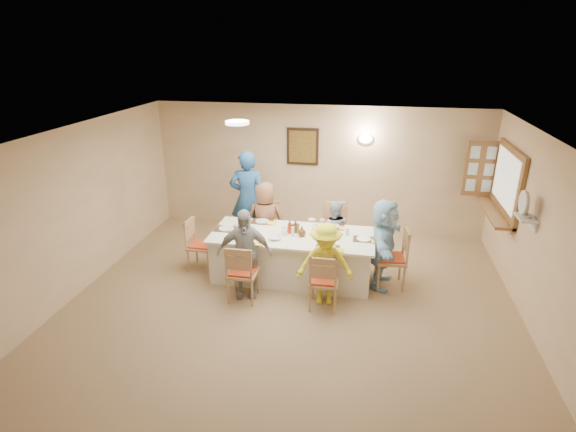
% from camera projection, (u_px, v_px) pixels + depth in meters
% --- Properties ---
extents(ground, '(7.00, 7.00, 0.00)m').
position_uv_depth(ground, '(283.00, 325.00, 6.13)').
color(ground, '#A08358').
extents(room_walls, '(7.00, 7.00, 7.00)m').
position_uv_depth(room_walls, '(283.00, 223.00, 5.58)').
color(room_walls, tan).
rests_on(room_walls, ground).
extents(wall_picture, '(0.62, 0.05, 0.72)m').
position_uv_depth(wall_picture, '(303.00, 147.00, 8.73)').
color(wall_picture, black).
rests_on(wall_picture, room_walls).
extents(wall_sconce, '(0.26, 0.09, 0.18)m').
position_uv_depth(wall_sconce, '(366.00, 139.00, 8.43)').
color(wall_sconce, white).
rests_on(wall_sconce, room_walls).
extents(ceiling_light, '(0.36, 0.36, 0.05)m').
position_uv_depth(ceiling_light, '(237.00, 123.00, 6.77)').
color(ceiling_light, white).
rests_on(ceiling_light, room_walls).
extents(serving_hatch, '(0.06, 1.50, 1.15)m').
position_uv_depth(serving_hatch, '(507.00, 182.00, 7.22)').
color(serving_hatch, brown).
rests_on(serving_hatch, room_walls).
extents(hatch_sill, '(0.30, 1.50, 0.05)m').
position_uv_depth(hatch_sill, '(494.00, 212.00, 7.44)').
color(hatch_sill, brown).
rests_on(hatch_sill, room_walls).
extents(shutter_door, '(0.55, 0.04, 1.00)m').
position_uv_depth(shutter_door, '(481.00, 169.00, 7.96)').
color(shutter_door, brown).
rests_on(shutter_door, room_walls).
extents(fan_shelf, '(0.22, 0.36, 0.03)m').
position_uv_depth(fan_shelf, '(526.00, 218.00, 6.04)').
color(fan_shelf, white).
rests_on(fan_shelf, room_walls).
extents(desk_fan, '(0.30, 0.30, 0.28)m').
position_uv_depth(desk_fan, '(526.00, 207.00, 5.99)').
color(desk_fan, '#A5A5A8').
rests_on(desk_fan, fan_shelf).
extents(dining_table, '(2.59, 1.09, 0.76)m').
position_uv_depth(dining_table, '(292.00, 256.00, 7.26)').
color(dining_table, white).
rests_on(dining_table, ground).
extents(chair_back_left, '(0.48, 0.48, 0.94)m').
position_uv_depth(chair_back_left, '(267.00, 229.00, 8.06)').
color(chair_back_left, tan).
rests_on(chair_back_left, ground).
extents(chair_back_right, '(0.51, 0.51, 1.00)m').
position_uv_depth(chair_back_right, '(334.00, 232.00, 7.84)').
color(chair_back_right, tan).
rests_on(chair_back_right, ground).
extents(chair_front_left, '(0.44, 0.44, 0.92)m').
position_uv_depth(chair_front_left, '(243.00, 271.00, 6.60)').
color(chair_front_left, tan).
rests_on(chair_front_left, ground).
extents(chair_front_right, '(0.43, 0.43, 0.89)m').
position_uv_depth(chair_front_right, '(324.00, 280.00, 6.40)').
color(chair_front_right, tan).
rests_on(chair_front_right, ground).
extents(chair_left_end, '(0.43, 0.43, 0.89)m').
position_uv_depth(chair_left_end, '(201.00, 244.00, 7.50)').
color(chair_left_end, tan).
rests_on(chair_left_end, ground).
extents(chair_right_end, '(0.51, 0.51, 0.98)m').
position_uv_depth(chair_right_end, '(391.00, 258.00, 6.95)').
color(chair_right_end, tan).
rests_on(chair_right_end, ground).
extents(diner_back_left, '(0.72, 0.50, 1.37)m').
position_uv_depth(diner_back_left, '(266.00, 220.00, 7.87)').
color(diner_back_left, brown).
rests_on(diner_back_left, ground).
extents(diner_back_right, '(0.56, 0.44, 1.12)m').
position_uv_depth(diner_back_right, '(334.00, 232.00, 7.71)').
color(diner_back_right, '#ACBAC8').
rests_on(diner_back_right, ground).
extents(diner_front_left, '(0.95, 0.66, 1.39)m').
position_uv_depth(diner_front_left, '(244.00, 253.00, 6.62)').
color(diner_front_left, '#A4A4A4').
rests_on(diner_front_left, ground).
extents(diner_front_right, '(0.93, 0.67, 1.26)m').
position_uv_depth(diner_front_right, '(325.00, 264.00, 6.44)').
color(diner_front_right, yellow).
rests_on(diner_front_right, ground).
extents(diner_right_end, '(1.43, 0.75, 1.43)m').
position_uv_depth(diner_right_end, '(383.00, 244.00, 6.89)').
color(diner_right_end, '#AEDDFC').
rests_on(diner_right_end, ground).
extents(caregiver, '(0.81, 0.66, 1.80)m').
position_uv_depth(caregiver, '(248.00, 198.00, 8.30)').
color(caregiver, '#285A97').
rests_on(caregiver, ground).
extents(placemat_fl, '(0.36, 0.27, 0.01)m').
position_uv_depth(placemat_fl, '(249.00, 242.00, 6.84)').
color(placemat_fl, '#472B19').
rests_on(placemat_fl, dining_table).
extents(plate_fl, '(0.24, 0.24, 0.01)m').
position_uv_depth(plate_fl, '(249.00, 241.00, 6.83)').
color(plate_fl, white).
rests_on(plate_fl, dining_table).
extents(napkin_fl, '(0.14, 0.14, 0.01)m').
position_uv_depth(napkin_fl, '(260.00, 244.00, 6.76)').
color(napkin_fl, yellow).
rests_on(napkin_fl, dining_table).
extents(placemat_fr, '(0.36, 0.27, 0.01)m').
position_uv_depth(placemat_fr, '(327.00, 248.00, 6.63)').
color(placemat_fr, '#472B19').
rests_on(placemat_fr, dining_table).
extents(plate_fr, '(0.24, 0.24, 0.01)m').
position_uv_depth(plate_fr, '(327.00, 248.00, 6.63)').
color(plate_fr, white).
rests_on(plate_fr, dining_table).
extents(napkin_fr, '(0.14, 0.14, 0.01)m').
position_uv_depth(napkin_fr, '(339.00, 250.00, 6.55)').
color(napkin_fr, yellow).
rests_on(napkin_fr, dining_table).
extents(placemat_bl, '(0.37, 0.27, 0.01)m').
position_uv_depth(placemat_bl, '(262.00, 222.00, 7.61)').
color(placemat_bl, '#472B19').
rests_on(placemat_bl, dining_table).
extents(plate_bl, '(0.23, 0.23, 0.01)m').
position_uv_depth(plate_bl, '(262.00, 221.00, 7.60)').
color(plate_bl, white).
rests_on(plate_bl, dining_table).
extents(napkin_bl, '(0.14, 0.14, 0.01)m').
position_uv_depth(napkin_bl, '(272.00, 223.00, 7.53)').
color(napkin_bl, yellow).
rests_on(napkin_bl, dining_table).
extents(placemat_br, '(0.37, 0.28, 0.01)m').
position_uv_depth(placemat_br, '(333.00, 227.00, 7.40)').
color(placemat_br, '#472B19').
rests_on(placemat_br, dining_table).
extents(plate_br, '(0.22, 0.22, 0.01)m').
position_uv_depth(plate_br, '(333.00, 226.00, 7.40)').
color(plate_br, white).
rests_on(plate_br, dining_table).
extents(napkin_br, '(0.13, 0.13, 0.01)m').
position_uv_depth(napkin_br, '(343.00, 228.00, 7.32)').
color(napkin_br, yellow).
rests_on(napkin_br, dining_table).
extents(placemat_le, '(0.37, 0.27, 0.01)m').
position_uv_depth(placemat_le, '(226.00, 229.00, 7.31)').
color(placemat_le, '#472B19').
rests_on(placemat_le, dining_table).
extents(plate_le, '(0.24, 0.24, 0.01)m').
position_uv_depth(plate_le, '(226.00, 228.00, 7.30)').
color(plate_le, white).
rests_on(plate_le, dining_table).
extents(napkin_le, '(0.15, 0.15, 0.01)m').
position_uv_depth(napkin_le, '(236.00, 231.00, 7.23)').
color(napkin_le, yellow).
rests_on(napkin_le, dining_table).
extents(placemat_re, '(0.33, 0.25, 0.01)m').
position_uv_depth(placemat_re, '(364.00, 239.00, 6.93)').
color(placemat_re, '#472B19').
rests_on(placemat_re, dining_table).
extents(plate_re, '(0.22, 0.22, 0.01)m').
position_uv_depth(plate_re, '(364.00, 239.00, 6.92)').
color(plate_re, white).
rests_on(plate_re, dining_table).
extents(napkin_re, '(0.13, 0.13, 0.01)m').
position_uv_depth(napkin_re, '(376.00, 241.00, 6.85)').
color(napkin_re, yellow).
rests_on(napkin_re, dining_table).
extents(teacup_a, '(0.14, 0.14, 0.08)m').
position_uv_depth(teacup_a, '(237.00, 237.00, 6.92)').
color(teacup_a, white).
rests_on(teacup_a, dining_table).
extents(teacup_b, '(0.14, 0.14, 0.08)m').
position_uv_depth(teacup_b, '(322.00, 221.00, 7.52)').
color(teacup_b, white).
rests_on(teacup_b, dining_table).
extents(bowl_a, '(0.31, 0.31, 0.05)m').
position_uv_depth(bowl_a, '(275.00, 238.00, 6.93)').
color(bowl_a, white).
rests_on(bowl_a, dining_table).
extents(bowl_b, '(0.36, 0.36, 0.07)m').
position_uv_depth(bowl_b, '(319.00, 228.00, 7.27)').
color(bowl_b, white).
rests_on(bowl_b, dining_table).
extents(condiment_ketchup, '(0.13, 0.13, 0.22)m').
position_uv_depth(condiment_ketchup, '(290.00, 226.00, 7.13)').
color(condiment_ketchup, '#AC350E').
rests_on(condiment_ketchup, dining_table).
extents(condiment_brown, '(0.15, 0.15, 0.20)m').
position_uv_depth(condiment_brown, '(296.00, 226.00, 7.16)').
color(condiment_brown, '#4E3314').
rests_on(condiment_brown, dining_table).
extents(condiment_malt, '(0.22, 0.22, 0.16)m').
position_uv_depth(condiment_malt, '(302.00, 231.00, 7.02)').
color(condiment_malt, '#4E3314').
rests_on(condiment_malt, dining_table).
extents(drinking_glass, '(0.06, 0.06, 0.10)m').
position_uv_depth(drinking_glass, '(284.00, 229.00, 7.17)').
color(drinking_glass, silver).
rests_on(drinking_glass, dining_table).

